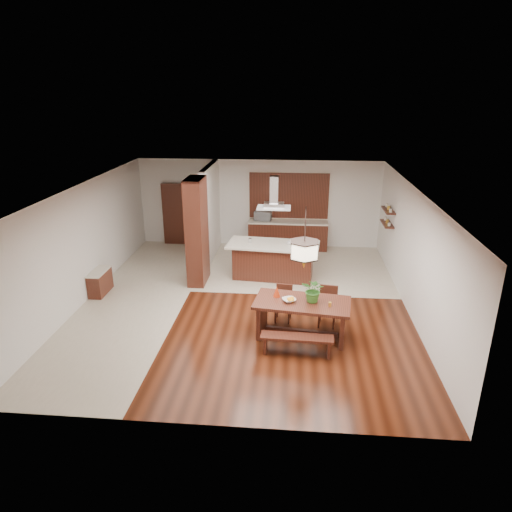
# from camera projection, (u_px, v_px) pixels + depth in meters

# --- Properties ---
(room_shell) EXTENTS (9.00, 9.04, 2.92)m
(room_shell) POSITION_uv_depth(u_px,v_px,m) (243.00, 224.00, 10.80)
(room_shell) COLOR #331409
(room_shell) RESTS_ON ground
(tile_hallway) EXTENTS (2.50, 9.00, 0.01)m
(tile_hallway) POSITION_uv_depth(u_px,v_px,m) (138.00, 298.00, 11.73)
(tile_hallway) COLOR beige
(tile_hallway) RESTS_ON ground
(tile_kitchen) EXTENTS (5.50, 4.00, 0.01)m
(tile_kitchen) POSITION_uv_depth(u_px,v_px,m) (294.00, 267.00, 13.74)
(tile_kitchen) COLOR beige
(tile_kitchen) RESTS_ON ground
(soffit_band) EXTENTS (8.00, 9.00, 0.02)m
(soffit_band) POSITION_uv_depth(u_px,v_px,m) (243.00, 189.00, 10.51)
(soffit_band) COLOR #38190E
(soffit_band) RESTS_ON room_shell
(partition_pier) EXTENTS (0.45, 1.00, 2.90)m
(partition_pier) POSITION_uv_depth(u_px,v_px,m) (197.00, 232.00, 12.24)
(partition_pier) COLOR #33160E
(partition_pier) RESTS_ON ground
(partition_stub) EXTENTS (0.18, 2.40, 2.90)m
(partition_stub) POSITION_uv_depth(u_px,v_px,m) (211.00, 212.00, 14.21)
(partition_stub) COLOR silver
(partition_stub) RESTS_ON ground
(hallway_console) EXTENTS (0.37, 0.88, 0.63)m
(hallway_console) POSITION_uv_depth(u_px,v_px,m) (100.00, 282.00, 11.90)
(hallway_console) COLOR #33160E
(hallway_console) RESTS_ON ground
(hallway_doorway) EXTENTS (1.10, 0.20, 2.10)m
(hallway_doorway) POSITION_uv_depth(u_px,v_px,m) (179.00, 214.00, 15.48)
(hallway_doorway) COLOR #33160E
(hallway_doorway) RESTS_ON ground
(rear_counter) EXTENTS (2.60, 0.62, 0.95)m
(rear_counter) POSITION_uv_depth(u_px,v_px,m) (288.00, 235.00, 15.19)
(rear_counter) COLOR #33160E
(rear_counter) RESTS_ON ground
(kitchen_window) EXTENTS (2.60, 0.08, 1.50)m
(kitchen_window) POSITION_uv_depth(u_px,v_px,m) (289.00, 196.00, 14.99)
(kitchen_window) COLOR #A95F32
(kitchen_window) RESTS_ON room_shell
(shelf_lower) EXTENTS (0.26, 0.90, 0.04)m
(shelf_lower) POSITION_uv_depth(u_px,v_px,m) (387.00, 224.00, 13.14)
(shelf_lower) COLOR #33160E
(shelf_lower) RESTS_ON room_shell
(shelf_upper) EXTENTS (0.26, 0.90, 0.04)m
(shelf_upper) POSITION_uv_depth(u_px,v_px,m) (388.00, 210.00, 13.00)
(shelf_upper) COLOR #33160E
(shelf_upper) RESTS_ON room_shell
(dining_table) EXTENTS (2.13, 1.26, 0.84)m
(dining_table) POSITION_uv_depth(u_px,v_px,m) (302.00, 311.00, 9.72)
(dining_table) COLOR #33160E
(dining_table) RESTS_ON ground
(dining_bench) EXTENTS (1.48, 0.38, 0.41)m
(dining_bench) POSITION_uv_depth(u_px,v_px,m) (297.00, 345.00, 9.20)
(dining_bench) COLOR #33160E
(dining_bench) RESTS_ON ground
(dining_chair_left) EXTENTS (0.41, 0.41, 0.85)m
(dining_chair_left) POSITION_uv_depth(u_px,v_px,m) (283.00, 304.00, 10.45)
(dining_chair_left) COLOR #33160E
(dining_chair_left) RESTS_ON ground
(dining_chair_right) EXTENTS (0.46, 0.46, 0.91)m
(dining_chair_right) POSITION_uv_depth(u_px,v_px,m) (327.00, 307.00, 10.24)
(dining_chair_right) COLOR #33160E
(dining_chair_right) RESTS_ON ground
(pendant_lantern) EXTENTS (0.64, 0.64, 1.31)m
(pendant_lantern) POSITION_uv_depth(u_px,v_px,m) (305.00, 238.00, 9.16)
(pendant_lantern) COLOR #FDE8C2
(pendant_lantern) RESTS_ON room_shell
(foliage_plant) EXTENTS (0.61, 0.58, 0.53)m
(foliage_plant) POSITION_uv_depth(u_px,v_px,m) (314.00, 290.00, 9.54)
(foliage_plant) COLOR #316B23
(foliage_plant) RESTS_ON dining_table
(fruit_bowl) EXTENTS (0.37, 0.37, 0.07)m
(fruit_bowl) POSITION_uv_depth(u_px,v_px,m) (289.00, 300.00, 9.63)
(fruit_bowl) COLOR beige
(fruit_bowl) RESTS_ON dining_table
(napkin_cone) EXTENTS (0.19, 0.19, 0.24)m
(napkin_cone) POSITION_uv_depth(u_px,v_px,m) (277.00, 291.00, 9.83)
(napkin_cone) COLOR #AA290C
(napkin_cone) RESTS_ON dining_table
(gold_ornament) EXTENTS (0.08, 0.08, 0.09)m
(gold_ornament) POSITION_uv_depth(u_px,v_px,m) (330.00, 304.00, 9.41)
(gold_ornament) COLOR gold
(gold_ornament) RESTS_ON dining_table
(kitchen_island) EXTENTS (2.60, 1.32, 1.04)m
(kitchen_island) POSITION_uv_depth(u_px,v_px,m) (273.00, 260.00, 12.80)
(kitchen_island) COLOR #33160E
(kitchen_island) RESTS_ON ground
(range_hood) EXTENTS (0.90, 0.55, 0.87)m
(range_hood) POSITION_uv_depth(u_px,v_px,m) (274.00, 192.00, 12.13)
(range_hood) COLOR silver
(range_hood) RESTS_ON room_shell
(island_cup) EXTENTS (0.15, 0.15, 0.09)m
(island_cup) POSITION_uv_depth(u_px,v_px,m) (289.00, 243.00, 12.51)
(island_cup) COLOR white
(island_cup) RESTS_ON kitchen_island
(microwave) EXTENTS (0.59, 0.44, 0.31)m
(microwave) POSITION_uv_depth(u_px,v_px,m) (263.00, 216.00, 15.07)
(microwave) COLOR silver
(microwave) RESTS_ON rear_counter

